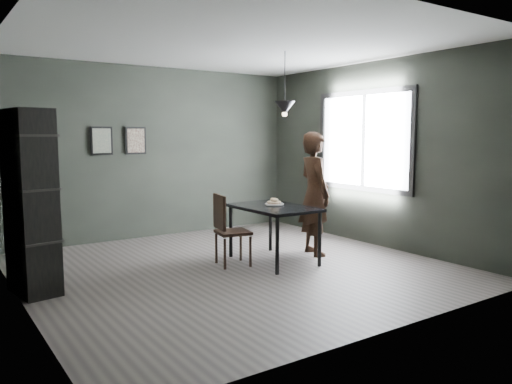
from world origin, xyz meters
TOP-DOWN VIEW (x-y plane):
  - ground at (0.00, 0.00)m, footprint 5.00×5.00m
  - back_wall at (0.00, 2.50)m, footprint 5.00×0.10m
  - ceiling at (0.00, 0.00)m, footprint 5.00×5.00m
  - window_assembly at (2.47, 0.20)m, footprint 0.04×1.96m
  - cafe_table at (0.60, 0.00)m, footprint 0.80×1.20m
  - white_plate at (0.67, 0.08)m, footprint 0.23×0.23m
  - donut_pile at (0.67, 0.08)m, footprint 0.19×0.20m
  - woman at (1.32, 0.01)m, footprint 0.55×0.71m
  - wood_chair at (-0.03, 0.17)m, footprint 0.48×0.48m
  - shelf_unit at (-2.32, 0.36)m, footprint 0.47×0.70m
  - pendant_lamp at (0.85, 0.10)m, footprint 0.28×0.28m
  - framed_print_left at (-0.90, 2.47)m, footprint 0.34×0.04m
  - framed_print_right at (-0.35, 2.47)m, footprint 0.34×0.04m

SIDE VIEW (x-z plane):
  - ground at x=0.00m, z-range 0.00..0.00m
  - wood_chair at x=-0.03m, z-range 0.06..1.00m
  - cafe_table at x=0.60m, z-range 0.30..1.05m
  - white_plate at x=0.67m, z-range 0.75..0.76m
  - donut_pile at x=0.67m, z-range 0.75..0.84m
  - woman at x=1.32m, z-range 0.00..1.73m
  - shelf_unit at x=-2.32m, z-range 0.00..1.96m
  - back_wall at x=0.00m, z-range 0.00..2.80m
  - window_assembly at x=2.47m, z-range 0.82..2.38m
  - framed_print_left at x=-0.90m, z-range 1.38..1.82m
  - framed_print_right at x=-0.35m, z-range 1.38..1.82m
  - pendant_lamp at x=0.85m, z-range 1.62..2.48m
  - ceiling at x=0.00m, z-range 2.79..2.81m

